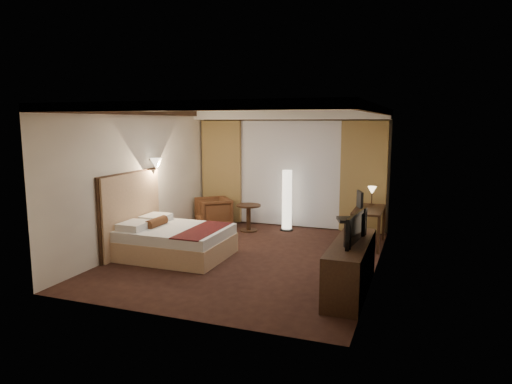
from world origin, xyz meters
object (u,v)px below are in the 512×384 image
(side_table, at_px, (249,218))
(office_chair, at_px, (349,218))
(armchair, at_px, (213,211))
(floor_lamp, at_px, (287,200))
(television, at_px, (350,222))
(bed, at_px, (176,242))
(dresser, at_px, (351,267))
(desk, at_px, (368,227))

(side_table, xyz_separation_m, office_chair, (2.30, -0.36, 0.24))
(armchair, height_order, floor_lamp, floor_lamp)
(office_chair, relative_size, television, 1.09)
(side_table, bearing_deg, bed, -103.16)
(side_table, distance_m, dresser, 4.03)
(floor_lamp, bearing_deg, armchair, -171.19)
(bed, height_order, television, television)
(bed, xyz_separation_m, desk, (3.21, 1.99, 0.10))
(office_chair, bearing_deg, desk, -11.93)
(bed, bearing_deg, desk, 31.82)
(armchair, xyz_separation_m, side_table, (0.93, -0.10, -0.08))
(armchair, bearing_deg, dresser, 9.43)
(side_table, bearing_deg, desk, -6.51)
(armchair, height_order, dresser, armchair)
(armchair, bearing_deg, desk, 42.99)
(floor_lamp, bearing_deg, office_chair, -25.60)
(bed, height_order, side_table, side_table)
(side_table, bearing_deg, floor_lamp, 25.05)
(bed, bearing_deg, television, -11.66)
(desk, distance_m, dresser, 2.66)
(bed, distance_m, office_chair, 3.45)
(bed, distance_m, side_table, 2.36)
(dresser, xyz_separation_m, television, (-0.03, 0.00, 0.66))
(bed, distance_m, armchair, 2.43)
(office_chair, distance_m, dresser, 2.65)
(dresser, bearing_deg, bed, 168.45)
(desk, bearing_deg, bed, -148.18)
(bed, height_order, floor_lamp, floor_lamp)
(desk, xyz_separation_m, office_chair, (-0.38, -0.05, 0.17))
(dresser, bearing_deg, desk, 91.08)
(armchair, height_order, office_chair, office_chair)
(television, bearing_deg, office_chair, 15.31)
(floor_lamp, xyz_separation_m, dresser, (1.94, -3.33, -0.32))
(floor_lamp, bearing_deg, desk, -19.65)
(floor_lamp, relative_size, television, 1.39)
(dresser, distance_m, television, 0.66)
(office_chair, bearing_deg, side_table, 151.71)
(side_table, distance_m, television, 4.07)
(floor_lamp, relative_size, office_chair, 1.27)
(floor_lamp, height_order, office_chair, floor_lamp)
(side_table, xyz_separation_m, desk, (2.68, -0.31, 0.07))
(side_table, relative_size, office_chair, 0.56)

